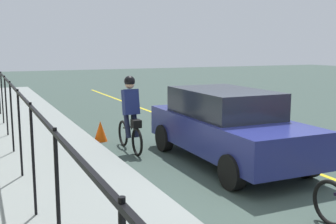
# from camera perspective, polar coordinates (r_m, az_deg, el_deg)

# --- Properties ---
(ground_plane) EXTENTS (80.00, 80.00, 0.00)m
(ground_plane) POSITION_cam_1_polar(r_m,az_deg,el_deg) (7.62, 12.27, -10.20)
(ground_plane) COLOR #394A43
(lane_line_centre) EXTENTS (36.00, 0.12, 0.01)m
(lane_line_centre) POSITION_cam_1_polar(r_m,az_deg,el_deg) (8.64, 20.86, -8.26)
(lane_line_centre) COLOR yellow
(lane_line_centre) RESTS_ON ground
(sidewalk) EXTENTS (40.00, 3.20, 0.15)m
(sidewalk) POSITION_cam_1_polar(r_m,az_deg,el_deg) (6.27, -14.16, -13.83)
(sidewalk) COLOR gray
(sidewalk) RESTS_ON ground
(iron_fence) EXTENTS (17.54, 0.04, 1.60)m
(iron_fence) POSITION_cam_1_polar(r_m,az_deg,el_deg) (6.83, -19.45, -1.12)
(iron_fence) COLOR black
(iron_fence) RESTS_ON sidewalk
(cyclist_lead) EXTENTS (1.71, 0.36, 1.83)m
(cyclist_lead) POSITION_cam_1_polar(r_m,az_deg,el_deg) (9.74, -5.27, -0.31)
(cyclist_lead) COLOR black
(cyclist_lead) RESTS_ON ground
(parked_sedan_rear) EXTENTS (4.43, 1.98, 1.58)m
(parked_sedan_rear) POSITION_cam_1_polar(r_m,az_deg,el_deg) (8.91, 8.21, -1.81)
(parked_sedan_rear) COLOR navy
(parked_sedan_rear) RESTS_ON ground
(traffic_cone_far) EXTENTS (0.36, 0.36, 0.55)m
(traffic_cone_far) POSITION_cam_1_polar(r_m,az_deg,el_deg) (11.03, -9.42, -2.66)
(traffic_cone_far) COLOR #F44F08
(traffic_cone_far) RESTS_ON ground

